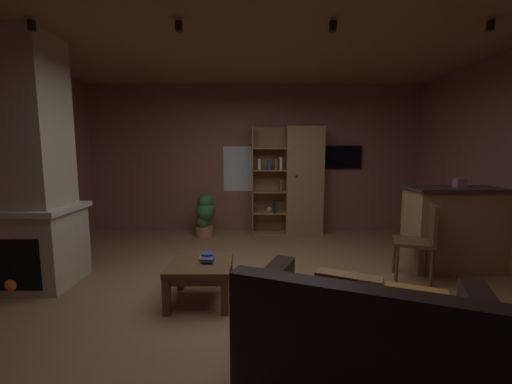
{
  "coord_description": "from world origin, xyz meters",
  "views": [
    {
      "loc": [
        -0.03,
        -3.35,
        1.52
      ],
      "look_at": [
        0.0,
        0.4,
        1.05
      ],
      "focal_mm": 22.67,
      "sensor_mm": 36.0,
      "label": 1
    }
  ],
  "objects_px": {
    "coffee_table": "(200,270)",
    "table_book_1": "(207,260)",
    "table_book_0": "(205,258)",
    "dining_chair": "(421,237)",
    "bookshelf_cabinet": "(299,181)",
    "leather_couch": "(365,349)",
    "potted_floor_plant": "(205,214)",
    "kitchen_bar_counter": "(462,228)",
    "stone_fireplace": "(26,176)",
    "tissue_box": "(460,183)",
    "wall_mounted_tv": "(341,157)",
    "table_book_2": "(207,254)"
  },
  "relations": [
    {
      "from": "bookshelf_cabinet",
      "to": "dining_chair",
      "type": "xyz_separation_m",
      "value": [
        1.12,
        -2.26,
        -0.45
      ]
    },
    {
      "from": "table_book_1",
      "to": "tissue_box",
      "type": "bearing_deg",
      "value": 16.84
    },
    {
      "from": "stone_fireplace",
      "to": "kitchen_bar_counter",
      "type": "height_order",
      "value": "stone_fireplace"
    },
    {
      "from": "kitchen_bar_counter",
      "to": "leather_couch",
      "type": "relative_size",
      "value": 0.84
    },
    {
      "from": "bookshelf_cabinet",
      "to": "table_book_1",
      "type": "bearing_deg",
      "value": -114.95
    },
    {
      "from": "coffee_table",
      "to": "table_book_2",
      "type": "height_order",
      "value": "table_book_2"
    },
    {
      "from": "bookshelf_cabinet",
      "to": "dining_chair",
      "type": "distance_m",
      "value": 2.56
    },
    {
      "from": "potted_floor_plant",
      "to": "wall_mounted_tv",
      "type": "bearing_deg",
      "value": 10.42
    },
    {
      "from": "kitchen_bar_counter",
      "to": "coffee_table",
      "type": "distance_m",
      "value": 3.35
    },
    {
      "from": "bookshelf_cabinet",
      "to": "dining_chair",
      "type": "height_order",
      "value": "bookshelf_cabinet"
    },
    {
      "from": "bookshelf_cabinet",
      "to": "wall_mounted_tv",
      "type": "distance_m",
      "value": 0.95
    },
    {
      "from": "stone_fireplace",
      "to": "table_book_1",
      "type": "xyz_separation_m",
      "value": [
        2.06,
        -0.48,
        -0.8
      ]
    },
    {
      "from": "bookshelf_cabinet",
      "to": "table_book_0",
      "type": "height_order",
      "value": "bookshelf_cabinet"
    },
    {
      "from": "table_book_1",
      "to": "dining_chair",
      "type": "xyz_separation_m",
      "value": [
        2.42,
        0.54,
        0.08
      ]
    },
    {
      "from": "leather_couch",
      "to": "potted_floor_plant",
      "type": "bearing_deg",
      "value": 112.28
    },
    {
      "from": "kitchen_bar_counter",
      "to": "table_book_1",
      "type": "height_order",
      "value": "kitchen_bar_counter"
    },
    {
      "from": "coffee_table",
      "to": "bookshelf_cabinet",
      "type": "bearing_deg",
      "value": 63.45
    },
    {
      "from": "wall_mounted_tv",
      "to": "coffee_table",
      "type": "bearing_deg",
      "value": -126.5
    },
    {
      "from": "coffee_table",
      "to": "table_book_0",
      "type": "relative_size",
      "value": 5.81
    },
    {
      "from": "table_book_1",
      "to": "wall_mounted_tv",
      "type": "distance_m",
      "value": 3.81
    },
    {
      "from": "leather_couch",
      "to": "potted_floor_plant",
      "type": "xyz_separation_m",
      "value": [
        -1.56,
        3.81,
        0.1
      ]
    },
    {
      "from": "tissue_box",
      "to": "table_book_2",
      "type": "distance_m",
      "value": 3.27
    },
    {
      "from": "stone_fireplace",
      "to": "leather_couch",
      "type": "distance_m",
      "value": 3.78
    },
    {
      "from": "table_book_0",
      "to": "dining_chair",
      "type": "height_order",
      "value": "dining_chair"
    },
    {
      "from": "kitchen_bar_counter",
      "to": "table_book_0",
      "type": "bearing_deg",
      "value": -165.76
    },
    {
      "from": "kitchen_bar_counter",
      "to": "bookshelf_cabinet",
      "type": "bearing_deg",
      "value": 134.62
    },
    {
      "from": "coffee_table",
      "to": "table_book_1",
      "type": "distance_m",
      "value": 0.15
    },
    {
      "from": "table_book_0",
      "to": "wall_mounted_tv",
      "type": "bearing_deg",
      "value": 53.15
    },
    {
      "from": "leather_couch",
      "to": "tissue_box",
      "type": "bearing_deg",
      "value": 48.76
    },
    {
      "from": "coffee_table",
      "to": "table_book_2",
      "type": "xyz_separation_m",
      "value": [
        0.06,
        0.07,
        0.15
      ]
    },
    {
      "from": "leather_couch",
      "to": "potted_floor_plant",
      "type": "distance_m",
      "value": 4.11
    },
    {
      "from": "leather_couch",
      "to": "stone_fireplace",
      "type": "bearing_deg",
      "value": 151.62
    },
    {
      "from": "coffee_table",
      "to": "table_book_0",
      "type": "distance_m",
      "value": 0.13
    },
    {
      "from": "tissue_box",
      "to": "coffee_table",
      "type": "distance_m",
      "value": 3.37
    },
    {
      "from": "leather_couch",
      "to": "table_book_0",
      "type": "height_order",
      "value": "leather_couch"
    },
    {
      "from": "table_book_1",
      "to": "wall_mounted_tv",
      "type": "relative_size",
      "value": 0.16
    },
    {
      "from": "tissue_box",
      "to": "potted_floor_plant",
      "type": "bearing_deg",
      "value": 155.11
    },
    {
      "from": "bookshelf_cabinet",
      "to": "wall_mounted_tv",
      "type": "height_order",
      "value": "bookshelf_cabinet"
    },
    {
      "from": "table_book_0",
      "to": "dining_chair",
      "type": "relative_size",
      "value": 0.12
    },
    {
      "from": "bookshelf_cabinet",
      "to": "stone_fireplace",
      "type": "bearing_deg",
      "value": -145.42
    },
    {
      "from": "kitchen_bar_counter",
      "to": "wall_mounted_tv",
      "type": "height_order",
      "value": "wall_mounted_tv"
    },
    {
      "from": "dining_chair",
      "to": "potted_floor_plant",
      "type": "relative_size",
      "value": 1.19
    },
    {
      "from": "stone_fireplace",
      "to": "wall_mounted_tv",
      "type": "xyz_separation_m",
      "value": [
        4.19,
        2.53,
        0.16
      ]
    },
    {
      "from": "tissue_box",
      "to": "stone_fireplace",
      "type": "bearing_deg",
      "value": -174.97
    },
    {
      "from": "bookshelf_cabinet",
      "to": "coffee_table",
      "type": "xyz_separation_m",
      "value": [
        -1.38,
        -2.76,
        -0.65
      ]
    },
    {
      "from": "kitchen_bar_counter",
      "to": "table_book_0",
      "type": "height_order",
      "value": "kitchen_bar_counter"
    },
    {
      "from": "stone_fireplace",
      "to": "bookshelf_cabinet",
      "type": "relative_size",
      "value": 1.4
    },
    {
      "from": "stone_fireplace",
      "to": "leather_couch",
      "type": "relative_size",
      "value": 1.65
    },
    {
      "from": "dining_chair",
      "to": "table_book_1",
      "type": "bearing_deg",
      "value": -167.46
    },
    {
      "from": "tissue_box",
      "to": "table_book_1",
      "type": "distance_m",
      "value": 3.29
    }
  ]
}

